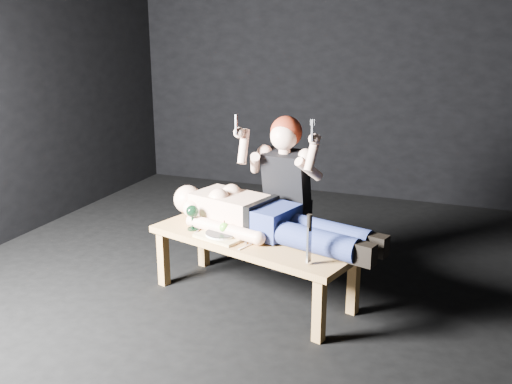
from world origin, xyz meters
TOP-DOWN VIEW (x-y plane):
  - ground at (0.00, 0.00)m, footprint 5.00×5.00m
  - back_wall at (0.00, 2.50)m, footprint 5.00×0.00m
  - table at (-0.11, -0.24)m, footprint 1.53×0.91m
  - lying_man at (-0.04, -0.15)m, footprint 1.56×0.84m
  - kneeling_woman at (-0.01, 0.24)m, footprint 0.72×0.79m
  - serving_tray at (-0.31, -0.32)m, footprint 0.37×0.31m
  - plate at (-0.31, -0.32)m, footprint 0.26×0.26m
  - apple at (-0.29, -0.32)m, footprint 0.07×0.07m
  - goblet at (-0.56, -0.26)m, footprint 0.11×0.11m
  - fork_flat at (-0.51, -0.27)m, footprint 0.03×0.15m
  - knife_flat at (-0.09, -0.42)m, footprint 0.06×0.15m
  - spoon_flat at (-0.13, -0.32)m, footprint 0.06×0.15m
  - carving_knife at (0.36, -0.54)m, footprint 0.05×0.05m

SIDE VIEW (x-z plane):
  - ground at x=0.00m, z-range 0.00..0.00m
  - table at x=-0.11m, z-range 0.00..0.45m
  - fork_flat at x=-0.51m, z-range 0.45..0.46m
  - knife_flat at x=-0.09m, z-range 0.45..0.46m
  - spoon_flat at x=-0.13m, z-range 0.45..0.46m
  - serving_tray at x=-0.31m, z-range 0.45..0.47m
  - plate at x=-0.31m, z-range 0.47..0.49m
  - apple at x=-0.29m, z-range 0.49..0.55m
  - goblet at x=-0.56m, z-range 0.45..0.63m
  - lying_man at x=-0.04m, z-range 0.45..0.72m
  - carving_knife at x=0.36m, z-range 0.45..0.76m
  - kneeling_woman at x=-0.01m, z-range 0.00..1.25m
  - back_wall at x=0.00m, z-range -1.00..4.00m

